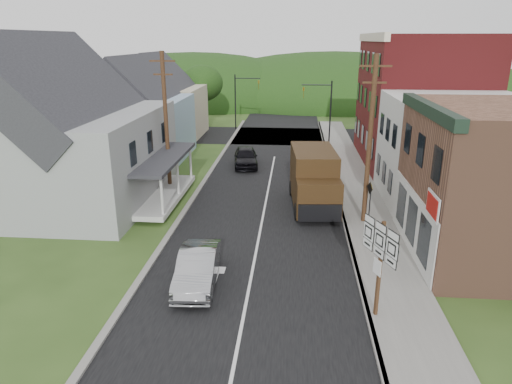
% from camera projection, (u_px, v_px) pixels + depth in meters
% --- Properties ---
extents(ground, '(120.00, 120.00, 0.00)m').
position_uv_depth(ground, '(257.00, 246.00, 22.39)').
color(ground, '#2D4719').
rests_on(ground, ground).
extents(road, '(9.00, 90.00, 0.02)m').
position_uv_depth(road, '(269.00, 185.00, 31.84)').
color(road, black).
rests_on(road, ground).
extents(cross_road, '(60.00, 9.00, 0.02)m').
position_uv_depth(cross_road, '(279.00, 136.00, 47.89)').
color(cross_road, black).
rests_on(cross_road, ground).
extents(sidewalk_right, '(2.80, 55.00, 0.15)m').
position_uv_depth(sidewalk_right, '(358.00, 195.00, 29.44)').
color(sidewalk_right, slate).
rests_on(sidewalk_right, ground).
extents(curb_right, '(0.20, 55.00, 0.15)m').
position_uv_depth(curb_right, '(337.00, 195.00, 29.55)').
color(curb_right, slate).
rests_on(curb_right, ground).
extents(curb_left, '(0.30, 55.00, 0.12)m').
position_uv_depth(curb_left, '(198.00, 191.00, 30.31)').
color(curb_left, slate).
rests_on(curb_left, ground).
extents(storefront_tan, '(8.00, 8.00, 7.00)m').
position_uv_depth(storefront_tan, '(509.00, 185.00, 20.36)').
color(storefront_tan, brown).
rests_on(storefront_tan, ground).
extents(storefront_white, '(8.00, 7.00, 6.50)m').
position_uv_depth(storefront_white, '(454.00, 151.00, 27.52)').
color(storefront_white, silver).
rests_on(storefront_white, ground).
extents(storefront_red, '(8.00, 12.00, 10.00)m').
position_uv_depth(storefront_red, '(418.00, 101.00, 35.93)').
color(storefront_red, maroon).
rests_on(storefront_red, ground).
extents(house_gray, '(10.20, 12.24, 8.35)m').
position_uv_depth(house_gray, '(69.00, 133.00, 27.69)').
color(house_gray, '#979A9B').
rests_on(house_gray, ground).
extents(house_blue, '(7.14, 8.16, 7.28)m').
position_uv_depth(house_blue, '(143.00, 114.00, 38.17)').
color(house_blue, '#96B9CC').
rests_on(house_blue, ground).
extents(house_cream, '(7.14, 8.16, 7.28)m').
position_uv_depth(house_cream, '(167.00, 100.00, 46.71)').
color(house_cream, beige).
rests_on(house_cream, ground).
extents(utility_pole_right, '(1.60, 0.26, 9.00)m').
position_uv_depth(utility_pole_right, '(370.00, 140.00, 23.76)').
color(utility_pole_right, '#472D19').
rests_on(utility_pole_right, ground).
extents(utility_pole_left, '(1.60, 0.26, 9.00)m').
position_uv_depth(utility_pole_left, '(166.00, 122.00, 28.99)').
color(utility_pole_left, '#472D19').
rests_on(utility_pole_left, ground).
extents(traffic_signal_right, '(2.87, 0.20, 6.00)m').
position_uv_depth(traffic_signal_right, '(323.00, 105.00, 43.04)').
color(traffic_signal_right, black).
rests_on(traffic_signal_right, ground).
extents(traffic_signal_left, '(2.87, 0.20, 6.00)m').
position_uv_depth(traffic_signal_left, '(242.00, 95.00, 50.35)').
color(traffic_signal_left, black).
rests_on(traffic_signal_left, ground).
extents(tree_left_b, '(4.80, 4.80, 6.94)m').
position_uv_depth(tree_left_b, '(41.00, 107.00, 33.55)').
color(tree_left_b, '#382616').
rests_on(tree_left_b, ground).
extents(tree_left_c, '(5.80, 5.80, 8.41)m').
position_uv_depth(tree_left_c, '(65.00, 83.00, 40.94)').
color(tree_left_c, '#382616').
rests_on(tree_left_c, ground).
extents(tree_left_d, '(4.80, 4.80, 6.94)m').
position_uv_depth(tree_left_d, '(202.00, 83.00, 51.79)').
color(tree_left_d, '#382616').
rests_on(tree_left_d, ground).
extents(forested_ridge, '(90.00, 30.00, 16.00)m').
position_uv_depth(forested_ridge, '(285.00, 101.00, 74.33)').
color(forested_ridge, '#14340F').
rests_on(forested_ridge, ground).
extents(silver_sedan, '(1.83, 4.50, 1.45)m').
position_uv_depth(silver_sedan, '(198.00, 268.00, 18.75)').
color(silver_sedan, '#A0A1A5').
rests_on(silver_sedan, ground).
extents(dark_sedan, '(2.37, 4.66, 1.52)m').
position_uv_depth(dark_sedan, '(246.00, 157.00, 36.21)').
color(dark_sedan, black).
rests_on(dark_sedan, ground).
extents(delivery_van, '(2.96, 6.29, 3.42)m').
position_uv_depth(delivery_van, '(314.00, 179.00, 27.13)').
color(delivery_van, '#321F0D').
rests_on(delivery_van, ground).
extents(route_sign_cluster, '(0.87, 1.95, 3.65)m').
position_uv_depth(route_sign_cluster, '(380.00, 256.00, 15.86)').
color(route_sign_cluster, '#472D19').
rests_on(route_sign_cluster, sidewalk_right).
extents(warning_sign, '(0.21, 0.66, 2.47)m').
position_uv_depth(warning_sign, '(370.00, 198.00, 23.98)').
color(warning_sign, black).
rests_on(warning_sign, sidewalk_right).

